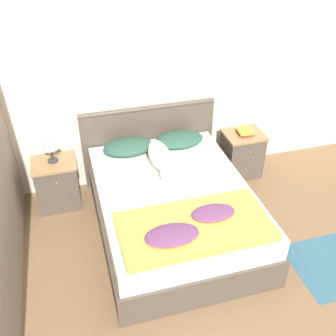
{
  "coord_description": "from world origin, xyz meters",
  "views": [
    {
      "loc": [
        -0.93,
        -1.83,
        2.86
      ],
      "look_at": [
        -0.05,
        1.25,
        0.65
      ],
      "focal_mm": 42.0,
      "sensor_mm": 36.0,
      "label": 1
    }
  ],
  "objects_px": {
    "book_stack": "(245,132)",
    "dog": "(161,158)",
    "nightstand_left": "(57,183)",
    "nightstand_right": "(242,154)",
    "table_lamp": "(49,142)",
    "bed": "(173,210)",
    "pillow_left": "(128,147)",
    "pillow_right": "(179,139)"
  },
  "relations": [
    {
      "from": "nightstand_right",
      "to": "book_stack",
      "type": "relative_size",
      "value": 2.84
    },
    {
      "from": "bed",
      "to": "dog",
      "type": "xyz_separation_m",
      "value": [
        -0.02,
        0.39,
        0.38
      ]
    },
    {
      "from": "bed",
      "to": "nightstand_left",
      "type": "relative_size",
      "value": 3.49
    },
    {
      "from": "book_stack",
      "to": "bed",
      "type": "bearing_deg",
      "value": -145.69
    },
    {
      "from": "dog",
      "to": "book_stack",
      "type": "bearing_deg",
      "value": 17.66
    },
    {
      "from": "pillow_left",
      "to": "dog",
      "type": "xyz_separation_m",
      "value": [
        0.27,
        -0.36,
        0.03
      ]
    },
    {
      "from": "pillow_right",
      "to": "nightstand_left",
      "type": "bearing_deg",
      "value": 179.81
    },
    {
      "from": "pillow_left",
      "to": "book_stack",
      "type": "distance_m",
      "value": 1.39
    },
    {
      "from": "dog",
      "to": "book_stack",
      "type": "xyz_separation_m",
      "value": [
        1.12,
        0.36,
        -0.06
      ]
    },
    {
      "from": "pillow_left",
      "to": "book_stack",
      "type": "height_order",
      "value": "pillow_left"
    },
    {
      "from": "bed",
      "to": "nightstand_right",
      "type": "height_order",
      "value": "nightstand_right"
    },
    {
      "from": "bed",
      "to": "nightstand_right",
      "type": "bearing_deg",
      "value": 34.6
    },
    {
      "from": "pillow_left",
      "to": "nightstand_right",
      "type": "bearing_deg",
      "value": 0.19
    },
    {
      "from": "bed",
      "to": "book_stack",
      "type": "height_order",
      "value": "book_stack"
    },
    {
      "from": "bed",
      "to": "book_stack",
      "type": "relative_size",
      "value": 9.91
    },
    {
      "from": "table_lamp",
      "to": "dog",
      "type": "bearing_deg",
      "value": -19.63
    },
    {
      "from": "pillow_right",
      "to": "table_lamp",
      "type": "relative_size",
      "value": 1.71
    },
    {
      "from": "nightstand_left",
      "to": "pillow_left",
      "type": "xyz_separation_m",
      "value": [
        0.81,
        -0.0,
        0.34
      ]
    },
    {
      "from": "bed",
      "to": "dog",
      "type": "bearing_deg",
      "value": 92.91
    },
    {
      "from": "dog",
      "to": "bed",
      "type": "bearing_deg",
      "value": -87.09
    },
    {
      "from": "pillow_right",
      "to": "dog",
      "type": "relative_size",
      "value": 0.73
    },
    {
      "from": "bed",
      "to": "table_lamp",
      "type": "distance_m",
      "value": 1.45
    },
    {
      "from": "bed",
      "to": "pillow_left",
      "type": "xyz_separation_m",
      "value": [
        -0.29,
        0.75,
        0.35
      ]
    },
    {
      "from": "nightstand_right",
      "to": "book_stack",
      "type": "bearing_deg",
      "value": -77.39
    },
    {
      "from": "book_stack",
      "to": "dog",
      "type": "bearing_deg",
      "value": -162.34
    },
    {
      "from": "pillow_right",
      "to": "table_lamp",
      "type": "distance_m",
      "value": 1.4
    },
    {
      "from": "dog",
      "to": "table_lamp",
      "type": "relative_size",
      "value": 2.35
    },
    {
      "from": "nightstand_left",
      "to": "nightstand_right",
      "type": "relative_size",
      "value": 1.0
    },
    {
      "from": "nightstand_right",
      "to": "table_lamp",
      "type": "distance_m",
      "value": 2.26
    },
    {
      "from": "nightstand_right",
      "to": "book_stack",
      "type": "height_order",
      "value": "book_stack"
    },
    {
      "from": "nightstand_right",
      "to": "dog",
      "type": "distance_m",
      "value": 1.23
    },
    {
      "from": "pillow_left",
      "to": "pillow_right",
      "type": "xyz_separation_m",
      "value": [
        0.58,
        0.0,
        0.0
      ]
    },
    {
      "from": "nightstand_left",
      "to": "dog",
      "type": "relative_size",
      "value": 0.74
    },
    {
      "from": "dog",
      "to": "book_stack",
      "type": "relative_size",
      "value": 3.82
    },
    {
      "from": "nightstand_left",
      "to": "dog",
      "type": "bearing_deg",
      "value": -18.64
    },
    {
      "from": "pillow_left",
      "to": "table_lamp",
      "type": "relative_size",
      "value": 1.71
    },
    {
      "from": "bed",
      "to": "table_lamp",
      "type": "height_order",
      "value": "table_lamp"
    },
    {
      "from": "book_stack",
      "to": "table_lamp",
      "type": "xyz_separation_m",
      "value": [
        -2.2,
        0.03,
        0.2
      ]
    },
    {
      "from": "nightstand_right",
      "to": "table_lamp",
      "type": "xyz_separation_m",
      "value": [
        -2.2,
        0.02,
        0.51
      ]
    },
    {
      "from": "pillow_left",
      "to": "book_stack",
      "type": "relative_size",
      "value": 2.78
    },
    {
      "from": "bed",
      "to": "table_lamp",
      "type": "xyz_separation_m",
      "value": [
        -1.1,
        0.78,
        0.52
      ]
    },
    {
      "from": "pillow_right",
      "to": "table_lamp",
      "type": "height_order",
      "value": "table_lamp"
    }
  ]
}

